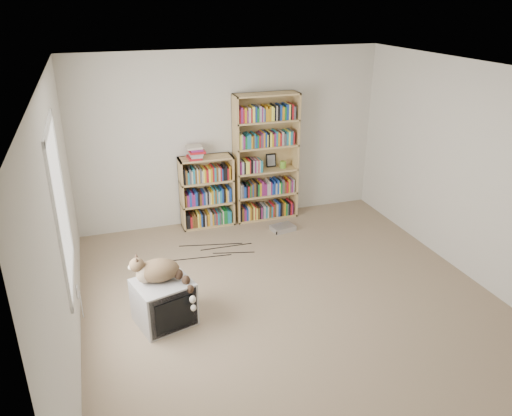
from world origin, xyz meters
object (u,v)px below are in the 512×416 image
object	(u,v)px
cat	(163,274)
bookcase_tall	(265,161)
dvd_player	(283,228)
crt_tv	(164,302)
bookcase_short	(207,194)

from	to	relation	value
cat	bookcase_tall	xyz separation A→B (m)	(1.87, 2.23, 0.33)
dvd_player	cat	bearing A→B (deg)	-150.40
crt_tv	bookcase_tall	distance (m)	2.99
cat	dvd_player	bearing A→B (deg)	43.30
bookcase_tall	dvd_player	size ratio (longest dim) A/B	5.83
cat	dvd_player	world-z (taller)	cat
bookcase_tall	crt_tv	bearing A→B (deg)	-130.34
bookcase_short	bookcase_tall	bearing A→B (deg)	0.10
crt_tv	cat	xyz separation A→B (m)	(0.02, -0.00, 0.33)
bookcase_tall	bookcase_short	world-z (taller)	bookcase_tall
crt_tv	bookcase_tall	world-z (taller)	bookcase_tall
cat	bookcase_short	size ratio (longest dim) A/B	0.59
cat	bookcase_tall	bearing A→B (deg)	52.66
cat	crt_tv	bearing A→B (deg)	179.53
cat	bookcase_tall	distance (m)	2.93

